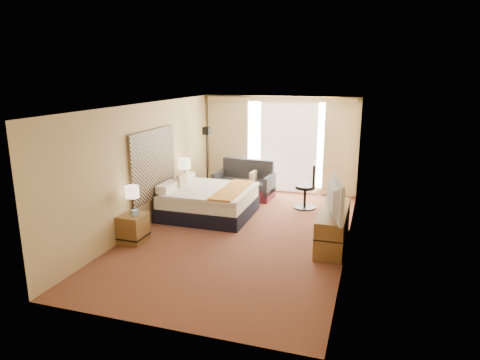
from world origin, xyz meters
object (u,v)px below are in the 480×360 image
(media_dresser, at_px, (333,227))
(nightstand_right, at_px, (187,194))
(floor_lamp, at_px, (207,148))
(lamp_right, at_px, (184,164))
(nightstand_left, at_px, (133,228))
(television, at_px, (330,198))
(desk_chair, at_px, (308,188))
(loveseat, at_px, (245,185))
(bed, at_px, (208,201))
(lamp_left, at_px, (132,192))

(media_dresser, bearing_deg, nightstand_right, 158.60)
(nightstand_right, relative_size, floor_lamp, 0.30)
(floor_lamp, bearing_deg, lamp_right, -106.12)
(nightstand_left, height_order, television, television)
(nightstand_left, distance_m, desk_chair, 4.28)
(media_dresser, xyz_separation_m, loveseat, (-2.56, 2.62, -0.04))
(television, bearing_deg, bed, 51.90)
(nightstand_left, xyz_separation_m, floor_lamp, (0.20, 3.35, 1.03))
(television, bearing_deg, desk_chair, 3.14)
(bed, height_order, lamp_left, lamp_left)
(nightstand_left, relative_size, bed, 0.29)
(lamp_left, bearing_deg, loveseat, 72.35)
(media_dresser, distance_m, lamp_left, 3.89)
(floor_lamp, relative_size, lamp_left, 3.33)
(nightstand_left, height_order, floor_lamp, floor_lamp)
(media_dresser, distance_m, lamp_right, 4.07)
(lamp_right, distance_m, television, 4.14)
(loveseat, bearing_deg, lamp_left, -104.25)
(desk_chair, distance_m, lamp_left, 4.27)
(nightstand_left, bearing_deg, floor_lamp, 86.51)
(media_dresser, xyz_separation_m, television, (-0.05, -0.44, 0.69))
(nightstand_left, bearing_deg, loveseat, 72.80)
(nightstand_left, xyz_separation_m, loveseat, (1.14, 3.67, 0.04))
(bed, distance_m, floor_lamp, 1.84)
(desk_chair, xyz_separation_m, lamp_right, (-2.93, -0.67, 0.55))
(nightstand_left, height_order, loveseat, loveseat)
(television, bearing_deg, lamp_left, 84.88)
(bed, xyz_separation_m, lamp_right, (-0.86, 0.58, 0.70))
(floor_lamp, bearing_deg, desk_chair, -4.12)
(desk_chair, xyz_separation_m, television, (0.77, -2.55, 0.55))
(media_dresser, distance_m, television, 0.82)
(desk_chair, bearing_deg, loveseat, 156.61)
(nightstand_right, xyz_separation_m, bed, (0.81, -0.60, 0.07))
(loveseat, bearing_deg, television, -47.19)
(media_dresser, relative_size, lamp_left, 3.23)
(loveseat, relative_size, lamp_right, 2.48)
(bed, xyz_separation_m, loveseat, (0.33, 1.77, -0.03))
(loveseat, bearing_deg, floor_lamp, -157.59)
(loveseat, xyz_separation_m, desk_chair, (1.74, -0.51, 0.18))
(media_dresser, height_order, lamp_right, lamp_right)
(lamp_left, bearing_deg, television, 8.57)
(lamp_right, height_order, television, television)
(lamp_left, bearing_deg, desk_chair, 46.96)
(nightstand_right, relative_size, loveseat, 0.35)
(loveseat, height_order, television, television)
(bed, height_order, floor_lamp, floor_lamp)
(nightstand_right, bearing_deg, television, -27.36)
(lamp_right, bearing_deg, desk_chair, 12.97)
(desk_chair, distance_m, television, 2.72)
(floor_lamp, distance_m, desk_chair, 2.80)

